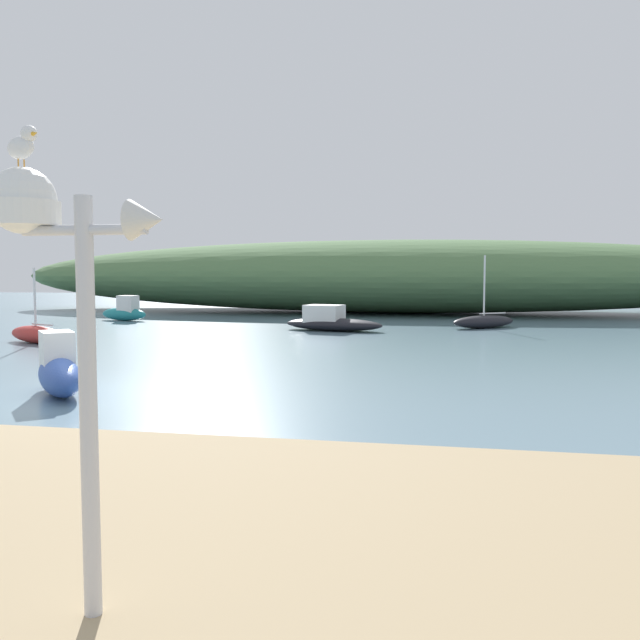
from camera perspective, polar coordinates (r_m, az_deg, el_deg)
The scene contains 9 objects.
ground_plane at distance 14.89m, azimuth -19.78°, elevation -5.97°, with size 120.00×120.00×0.00m, color slate.
distant_hill at distance 42.14m, azimuth 6.01°, elevation 3.71°, with size 49.13×12.22×4.48m, color #517547.
mast_structure at distance 4.88m, azimuth -21.99°, elevation 5.48°, with size 1.25×0.49×3.05m.
seagull_on_radar at distance 5.03m, azimuth -23.90°, elevation 13.40°, with size 0.36×0.24×0.26m.
sailboat_west_reach at distance 31.05m, azimuth 13.69°, elevation -0.12°, with size 3.25×2.92×3.26m.
sailboat_outer_mooring at distance 26.02m, azimuth -22.91°, elevation -1.09°, with size 2.89×1.91×2.67m.
motorboat_east_reach at distance 28.87m, azimuth 0.93°, elevation -0.12°, with size 4.60×2.38×1.10m.
motorboat_inner_mooring at distance 36.11m, azimuth -16.18°, elevation 0.70°, with size 2.84×1.43×1.30m.
motorboat_centre_water at distance 14.92m, azimuth -21.22°, elevation -3.99°, with size 2.25×2.48×1.31m.
Camera 1 is at (7.58, -12.56, 2.55)m, focal length 37.82 mm.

